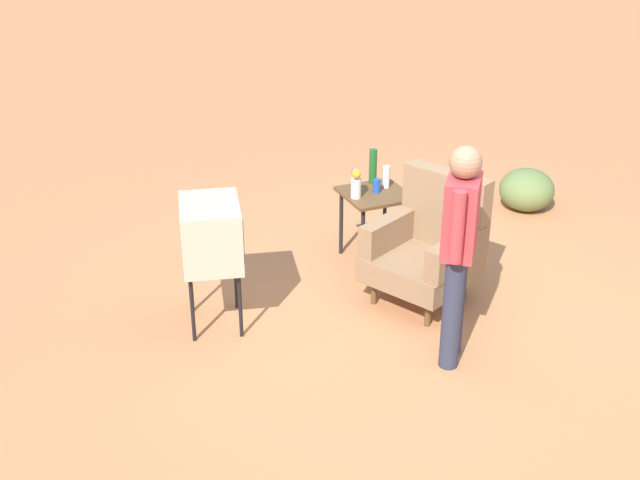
% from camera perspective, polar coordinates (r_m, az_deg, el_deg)
% --- Properties ---
extents(ground_plane, '(60.00, 60.00, 0.00)m').
position_cam_1_polar(ground_plane, '(6.46, 6.86, -5.83)').
color(ground_plane, '#C17A4C').
extents(armchair, '(1.02, 1.03, 1.06)m').
position_cam_1_polar(armchair, '(6.59, 7.73, -0.26)').
color(armchair, brown).
rests_on(armchair, ground).
extents(side_table, '(0.56, 0.56, 0.66)m').
position_cam_1_polar(side_table, '(7.17, 3.91, 2.64)').
color(side_table, black).
rests_on(side_table, ground).
extents(tv_on_stand, '(0.69, 0.57, 1.03)m').
position_cam_1_polar(tv_on_stand, '(6.08, -7.72, 0.43)').
color(tv_on_stand, black).
rests_on(tv_on_stand, ground).
extents(person_standing, '(0.47, 0.40, 1.64)m').
position_cam_1_polar(person_standing, '(5.61, 9.83, -0.24)').
color(person_standing, '#2D3347').
rests_on(person_standing, ground).
extents(soda_can_blue, '(0.07, 0.07, 0.12)m').
position_cam_1_polar(soda_can_blue, '(7.12, 4.05, 3.87)').
color(soda_can_blue, blue).
rests_on(soda_can_blue, side_table).
extents(bottle_short_clear, '(0.06, 0.06, 0.20)m').
position_cam_1_polar(bottle_short_clear, '(7.22, 4.72, 4.49)').
color(bottle_short_clear, silver).
rests_on(bottle_short_clear, side_table).
extents(bottle_wine_green, '(0.07, 0.07, 0.32)m').
position_cam_1_polar(bottle_wine_green, '(7.29, 3.78, 5.24)').
color(bottle_wine_green, '#1E5623').
rests_on(bottle_wine_green, side_table).
extents(flower_vase, '(0.14, 0.10, 0.27)m').
position_cam_1_polar(flower_vase, '(6.96, 2.57, 4.15)').
color(flower_vase, silver).
rests_on(flower_vase, side_table).
extents(shrub_mid, '(0.57, 0.57, 0.44)m').
position_cam_1_polar(shrub_mid, '(8.62, 14.45, 3.48)').
color(shrub_mid, olive).
rests_on(shrub_mid, ground).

